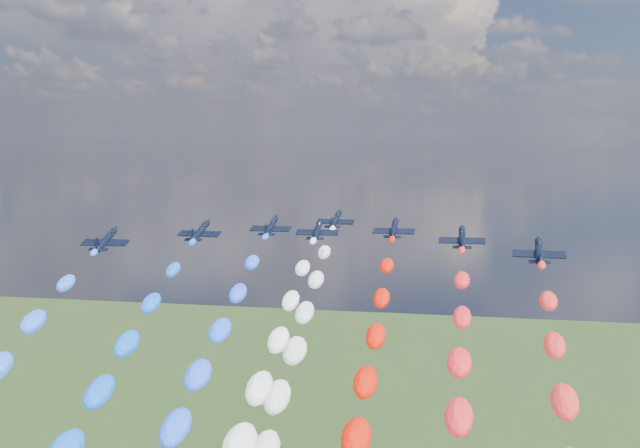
# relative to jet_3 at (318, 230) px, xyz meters

# --- Properties ---
(jet_0) EXTENTS (8.36, 11.05, 5.43)m
(jet_0) POSITION_rel_jet_3_xyz_m (-32.29, -19.20, 0.00)
(jet_0) COLOR black
(jet_1) EXTENTS (8.35, 11.04, 5.43)m
(jet_1) POSITION_rel_jet_3_xyz_m (-20.63, -5.57, 0.00)
(jet_1) COLOR black
(jet_2) EXTENTS (7.90, 10.71, 5.43)m
(jet_2) POSITION_rel_jet_3_xyz_m (-9.77, 3.83, 0.00)
(jet_2) COLOR black
(jet_3) EXTENTS (8.17, 10.91, 5.43)m
(jet_3) POSITION_rel_jet_3_xyz_m (0.00, 0.00, 0.00)
(jet_3) COLOR black
(jet_4) EXTENTS (8.40, 11.07, 5.43)m
(jet_4) POSITION_rel_jet_3_xyz_m (0.56, 17.53, 0.00)
(jet_4) COLOR black
(jet_5) EXTENTS (7.95, 10.75, 5.43)m
(jet_5) POSITION_rel_jet_3_xyz_m (13.65, 4.54, 0.00)
(jet_5) COLOR black
(jet_6) EXTENTS (7.78, 10.63, 5.43)m
(jet_6) POSITION_rel_jet_3_xyz_m (26.10, -6.11, 0.00)
(jet_6) COLOR black
(jet_7) EXTENTS (8.43, 11.09, 5.43)m
(jet_7) POSITION_rel_jet_3_xyz_m (37.46, -18.79, 0.00)
(jet_7) COLOR black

